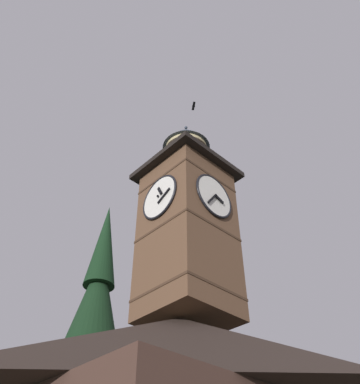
% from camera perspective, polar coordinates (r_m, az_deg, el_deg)
% --- Properties ---
extents(clock_tower, '(3.72, 3.72, 10.37)m').
position_cam_1_polar(clock_tower, '(17.63, 0.99, -3.61)').
color(clock_tower, brown).
rests_on(clock_tower, building_main).
extents(flying_bird_high, '(0.52, 0.64, 0.12)m').
position_cam_1_polar(flying_bird_high, '(27.59, 1.85, 11.56)').
color(flying_bird_high, black).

